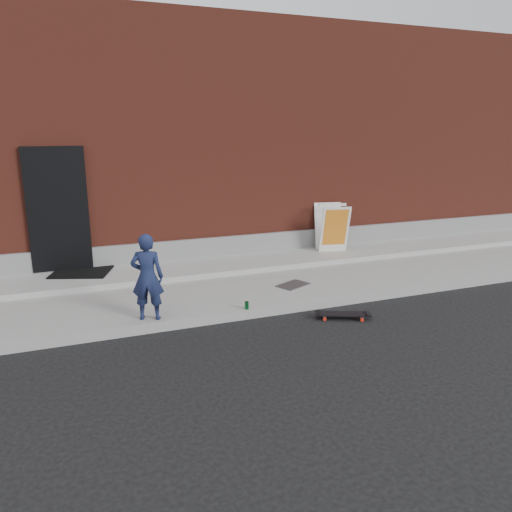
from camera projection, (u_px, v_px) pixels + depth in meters
name	position (u px, v px, depth m)	size (l,w,h in m)	color
ground	(250.00, 319.00, 7.61)	(80.00, 80.00, 0.00)	black
sidewalk	(221.00, 286.00, 8.95)	(20.00, 3.00, 0.15)	gray
apron	(207.00, 267.00, 9.73)	(20.00, 1.20, 0.10)	gray
building	(157.00, 141.00, 13.30)	(20.00, 8.10, 5.00)	maroon
child	(147.00, 277.00, 7.07)	(0.46, 0.30, 1.26)	#182043
skateboard	(343.00, 314.00, 7.60)	(0.83, 0.53, 0.09)	red
pizza_sign	(332.00, 227.00, 10.75)	(0.74, 0.83, 1.02)	silver
soda_can	(247.00, 305.00, 7.59)	(0.07, 0.07, 0.12)	#19813B
doormat	(82.00, 272.00, 9.17)	(0.99, 0.81, 0.03)	black
utility_plate	(293.00, 285.00, 8.76)	(0.56, 0.36, 0.02)	#4F4F53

